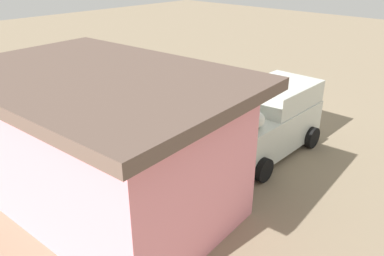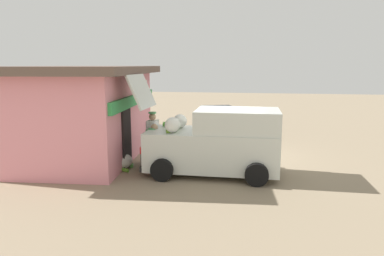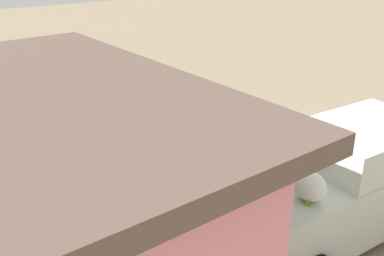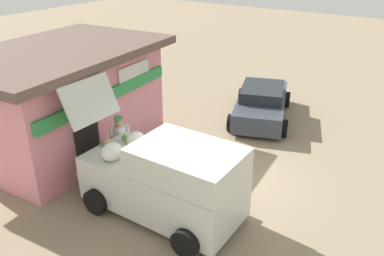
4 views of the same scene
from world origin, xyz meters
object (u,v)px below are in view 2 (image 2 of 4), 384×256
paint_bucket (160,144)px  storefront_bar (84,112)px  delivery_van (217,142)px  vendor_standing (153,134)px  parked_sedan (219,120)px  unloaded_banana_pile (121,162)px  customer_bending (150,144)px

paint_bucket → storefront_bar: bearing=128.9°
delivery_van → vendor_standing: size_ratio=2.51×
vendor_standing → paint_bucket: 2.35m
storefront_bar → parked_sedan: size_ratio=1.52×
vendor_standing → unloaded_banana_pile: bearing=135.7°
storefront_bar → unloaded_banana_pile: 2.57m
paint_bucket → vendor_standing: bearing=-171.6°
storefront_bar → vendor_standing: (-0.32, -2.62, -0.66)m
storefront_bar → unloaded_banana_pile: (-1.17, -1.79, -1.43)m
storefront_bar → customer_bending: storefront_bar is taller
customer_bending → delivery_van: bearing=-85.8°
vendor_standing → customer_bending: (-1.00, -0.19, -0.13)m
delivery_van → vendor_standing: bearing=69.4°
storefront_bar → paint_bucket: size_ratio=20.29×
vendor_standing → paint_bucket: size_ratio=5.20×
customer_bending → unloaded_banana_pile: (0.15, 1.02, -0.65)m
delivery_van → unloaded_banana_pile: size_ratio=4.60×
vendor_standing → customer_bending: vendor_standing is taller
customer_bending → paint_bucket: customer_bending is taller
parked_sedan → paint_bucket: 4.25m
parked_sedan → delivery_van: bearing=-175.4°
delivery_van → vendor_standing: (0.85, 2.26, 0.02)m
unloaded_banana_pile → paint_bucket: unloaded_banana_pile is taller
parked_sedan → paint_bucket: parked_sedan is taller
delivery_van → customer_bending: delivery_van is taller
customer_bending → paint_bucket: bearing=9.2°
vendor_standing → customer_bending: 1.02m
vendor_standing → unloaded_banana_pile: vendor_standing is taller
delivery_van → paint_bucket: size_ratio=13.07×
storefront_bar → customer_bending: (-1.32, -2.81, -0.79)m
parked_sedan → storefront_bar: bearing=142.1°
parked_sedan → unloaded_banana_pile: parked_sedan is taller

